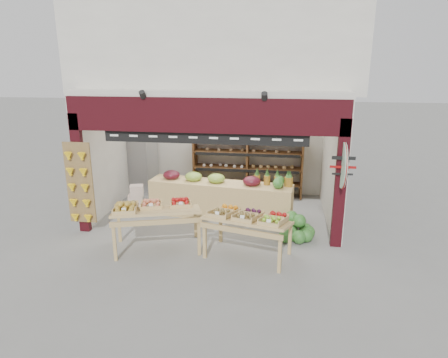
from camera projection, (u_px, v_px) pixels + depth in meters
ground at (213, 219)px, 9.67m from camera, size 60.00×60.00×0.00m
shop_structure at (223, 51)px, 10.08m from camera, size 6.36×5.12×5.40m
banana_board at (79, 185)px, 8.60m from camera, size 0.60×0.15×1.80m
gift_sign at (343, 165)px, 7.71m from camera, size 0.04×0.93×0.92m
back_shelving at (248, 155)px, 11.10m from camera, size 3.05×0.50×1.88m
refrigerator at (142, 161)px, 11.48m from camera, size 0.80×0.80×1.82m
cardboard_stack at (145, 198)px, 10.50m from camera, size 0.99×0.82×0.59m
mid_counter at (220, 198)px, 9.72m from camera, size 3.54×1.11×1.09m
display_table_left at (151, 209)px, 8.00m from camera, size 1.93×1.41×1.09m
display_table_right at (248, 218)px, 7.63m from camera, size 1.77×1.26×1.02m
watermelon_pile at (296, 230)px, 8.56m from camera, size 0.78×0.73×0.55m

